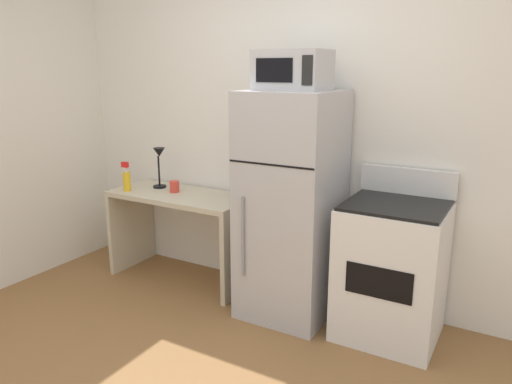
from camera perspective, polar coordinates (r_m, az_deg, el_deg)
wall_back_white at (r=3.70m, az=6.38°, el=7.30°), size 5.00×0.10×2.60m
desk at (r=4.09m, az=-8.78°, el=-3.20°), size 1.20×0.54×0.75m
desk_lamp at (r=4.19m, az=-11.40°, el=3.64°), size 0.14×0.12×0.35m
spray_bottle at (r=4.19m, az=-15.07°, el=1.45°), size 0.06×0.06×0.25m
coffee_mug at (r=4.07m, az=-9.64°, el=0.64°), size 0.08×0.08×0.09m
refrigerator at (r=3.42m, az=4.23°, el=-1.67°), size 0.62×0.68×1.61m
microwave at (r=3.27m, az=4.37°, el=14.19°), size 0.46×0.35×0.26m
oven_range at (r=3.34m, az=15.74°, el=-8.83°), size 0.64×0.61×1.10m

